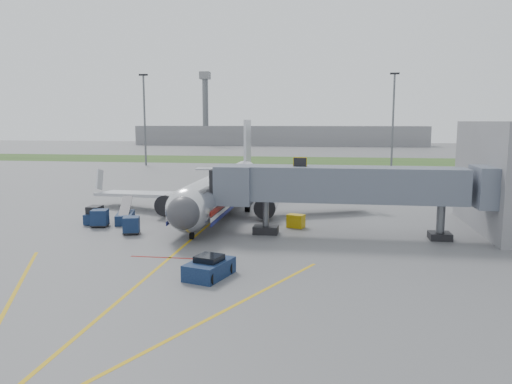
# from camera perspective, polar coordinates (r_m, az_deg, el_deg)

# --- Properties ---
(ground) EXTENTS (400.00, 400.00, 0.00)m
(ground) POSITION_cam_1_polar(r_m,az_deg,el_deg) (41.41, -8.09, -5.98)
(ground) COLOR #565659
(ground) RESTS_ON ground
(grass_strip) EXTENTS (300.00, 25.00, 0.01)m
(grass_strip) POSITION_cam_1_polar(r_m,az_deg,el_deg) (129.37, 3.34, 3.66)
(grass_strip) COLOR #2D4C1E
(grass_strip) RESTS_ON ground
(apron_markings) EXTENTS (21.52, 50.00, 0.01)m
(apron_markings) POSITION_cam_1_polar(r_m,az_deg,el_deg) (34.65, -11.62, -8.87)
(apron_markings) COLOR gold
(apron_markings) RESTS_ON ground
(airliner) EXTENTS (32.10, 35.67, 10.25)m
(airliner) POSITION_cam_1_polar(r_m,az_deg,el_deg) (55.45, -3.66, 0.45)
(airliner) COLOR silver
(airliner) RESTS_ON ground
(jet_bridge) EXTENTS (25.30, 4.00, 6.90)m
(jet_bridge) POSITION_cam_1_polar(r_m,az_deg,el_deg) (43.83, 10.07, 0.71)
(jet_bridge) COLOR slate
(jet_bridge) RESTS_ON ground
(light_mast_left) EXTENTS (2.00, 0.44, 20.40)m
(light_mast_left) POSITION_cam_1_polar(r_m,az_deg,el_deg) (116.17, -12.62, 8.30)
(light_mast_left) COLOR #595B60
(light_mast_left) RESTS_ON ground
(light_mast_right) EXTENTS (2.00, 0.44, 20.40)m
(light_mast_right) POSITION_cam_1_polar(r_m,az_deg,el_deg) (114.25, 15.40, 8.21)
(light_mast_right) COLOR #595B60
(light_mast_right) RESTS_ON ground
(distant_terminal) EXTENTS (120.00, 14.00, 8.00)m
(distant_terminal) POSITION_cam_1_polar(r_m,az_deg,el_deg) (209.67, 2.61, 6.47)
(distant_terminal) COLOR slate
(distant_terminal) RESTS_ON ground
(control_tower) EXTENTS (4.00, 4.00, 30.00)m
(control_tower) POSITION_cam_1_polar(r_m,az_deg,el_deg) (210.03, -5.81, 10.07)
(control_tower) COLOR #595B60
(control_tower) RESTS_ON ground
(pushback_tug) EXTENTS (3.02, 3.92, 1.44)m
(pushback_tug) POSITION_cam_1_polar(r_m,az_deg,el_deg) (32.78, -5.36, -8.63)
(pushback_tug) COLOR #0D173A
(pushback_tug) RESTS_ON ground
(baggage_tug) EXTENTS (1.30, 2.49, 1.74)m
(baggage_tug) POSITION_cam_1_polar(r_m,az_deg,el_deg) (51.65, -17.92, -2.60)
(baggage_tug) COLOR #0D173A
(baggage_tug) RESTS_ON ground
(baggage_cart_a) EXTENTS (1.79, 1.79, 1.55)m
(baggage_cart_a) POSITION_cam_1_polar(r_m,az_deg,el_deg) (46.02, -14.06, -3.71)
(baggage_cart_a) COLOR #0D173A
(baggage_cart_a) RESTS_ON ground
(baggage_cart_b) EXTENTS (2.12, 2.12, 1.86)m
(baggage_cart_b) POSITION_cam_1_polar(r_m,az_deg,el_deg) (55.67, -7.88, -1.35)
(baggage_cart_b) COLOR #0D173A
(baggage_cart_b) RESTS_ON ground
(baggage_cart_c) EXTENTS (1.81, 1.81, 1.65)m
(baggage_cart_c) POSITION_cam_1_polar(r_m,az_deg,el_deg) (49.94, -17.42, -2.86)
(baggage_cart_c) COLOR #0D173A
(baggage_cart_c) RESTS_ON ground
(belt_loader) EXTENTS (2.55, 4.86, 2.29)m
(belt_loader) POSITION_cam_1_polar(r_m,az_deg,el_deg) (51.41, -14.72, -2.75)
(belt_loader) COLOR #0D173A
(belt_loader) RESTS_ON ground
(ground_power_cart) EXTENTS (1.81, 1.49, 1.25)m
(ground_power_cart) POSITION_cam_1_polar(r_m,az_deg,el_deg) (47.51, 4.58, -3.34)
(ground_power_cart) COLOR #C49D0B
(ground_power_cart) RESTS_ON ground
(ramp_worker) EXTENTS (0.65, 0.67, 1.55)m
(ramp_worker) POSITION_cam_1_polar(r_m,az_deg,el_deg) (51.98, -7.97, -2.21)
(ramp_worker) COLOR #89C517
(ramp_worker) RESTS_ON ground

